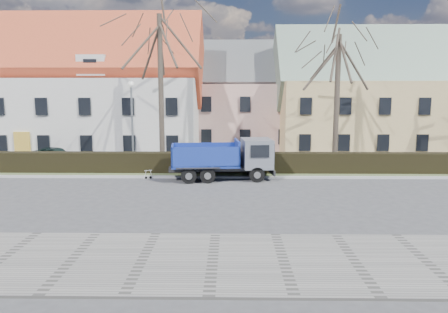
{
  "coord_description": "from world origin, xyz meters",
  "views": [
    {
      "loc": [
        2.78,
        -21.55,
        5.4
      ],
      "look_at": [
        2.4,
        2.9,
        1.6
      ],
      "focal_mm": 35.0,
      "sensor_mm": 36.0,
      "label": 1
    }
  ],
  "objects_px": {
    "cart_frame": "(145,174)",
    "parked_car_a": "(55,155)",
    "streetlight": "(132,126)",
    "dump_truck": "(219,159)"
  },
  "relations": [
    {
      "from": "dump_truck",
      "to": "parked_car_a",
      "type": "xyz_separation_m",
      "value": [
        -12.07,
        5.49,
        -0.64
      ]
    },
    {
      "from": "streetlight",
      "to": "cart_frame",
      "type": "xyz_separation_m",
      "value": [
        1.31,
        -2.75,
        -2.69
      ]
    },
    {
      "from": "dump_truck",
      "to": "streetlight",
      "type": "relative_size",
      "value": 1.06
    },
    {
      "from": "streetlight",
      "to": "dump_truck",
      "type": "bearing_deg",
      "value": -26.31
    },
    {
      "from": "cart_frame",
      "to": "parked_car_a",
      "type": "height_order",
      "value": "parked_car_a"
    },
    {
      "from": "dump_truck",
      "to": "parked_car_a",
      "type": "bearing_deg",
      "value": 149.53
    },
    {
      "from": "cart_frame",
      "to": "parked_car_a",
      "type": "relative_size",
      "value": 0.18
    },
    {
      "from": "parked_car_a",
      "to": "streetlight",
      "type": "bearing_deg",
      "value": -91.2
    },
    {
      "from": "streetlight",
      "to": "parked_car_a",
      "type": "distance_m",
      "value": 7.23
    },
    {
      "from": "cart_frame",
      "to": "parked_car_a",
      "type": "xyz_separation_m",
      "value": [
        -7.61,
        5.4,
        0.33
      ]
    }
  ]
}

